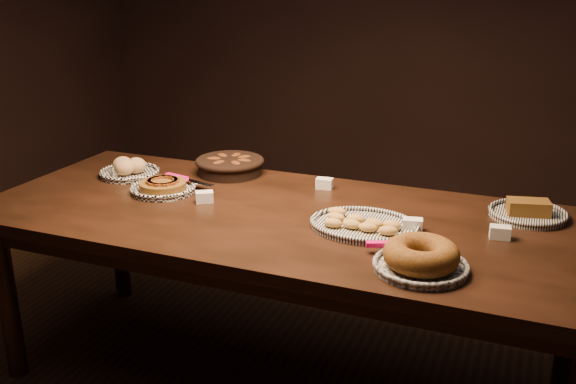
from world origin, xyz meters
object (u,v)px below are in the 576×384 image
at_px(apple_tart_plate, 163,187).
at_px(bundt_cake_plate, 421,258).
at_px(buffet_table, 284,231).
at_px(madeleine_platter, 363,224).

xyz_separation_m(apple_tart_plate, bundt_cake_plate, (1.15, -0.35, 0.02)).
xyz_separation_m(buffet_table, apple_tart_plate, (-0.57, 0.05, 0.09)).
height_order(buffet_table, madeleine_platter, madeleine_platter).
height_order(buffet_table, bundt_cake_plate, bundt_cake_plate).
xyz_separation_m(apple_tart_plate, madeleine_platter, (0.89, -0.09, -0.00)).
distance_m(buffet_table, apple_tart_plate, 0.58).
distance_m(buffet_table, bundt_cake_plate, 0.66).
bearing_deg(buffet_table, madeleine_platter, -6.92).
relative_size(apple_tart_plate, madeleine_platter, 0.85).
distance_m(apple_tart_plate, madeleine_platter, 0.90).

